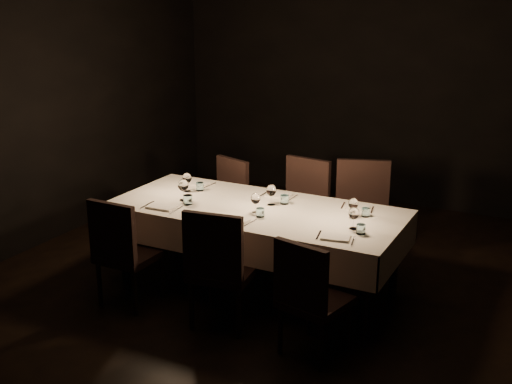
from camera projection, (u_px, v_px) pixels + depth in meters
The scene contains 14 objects.
room at pixel (256, 123), 5.29m from camera, with size 5.01×6.01×3.01m.
dining_table at pixel (256, 216), 5.53m from camera, with size 2.52×1.12×0.76m.
chair_near_left at pixel (122, 248), 5.26m from camera, with size 0.46×0.46×0.94m.
place_setting_near_left at pixel (178, 195), 5.58m from camera, with size 0.36×0.42×0.20m.
chair_near_center at pixel (219, 264), 4.90m from camera, with size 0.53×0.53×0.98m.
place_setting_near_center at pixel (251, 208), 5.27m from camera, with size 0.31×0.40×0.17m.
chair_near_right at pixel (309, 293), 4.50m from camera, with size 0.52×0.52×0.90m.
place_setting_near_right at pixel (350, 224), 4.90m from camera, with size 0.34×0.40×0.18m.
chair_far_left at pixel (225, 199), 6.56m from camera, with size 0.56×0.56×0.92m.
place_setting_far_left at pixel (193, 182), 6.00m from camera, with size 0.33×0.40×0.18m.
chair_far_center at pixel (301, 206), 6.24m from camera, with size 0.54×0.54×0.99m.
place_setting_far_center at pixel (277, 194), 5.63m from camera, with size 0.33×0.41×0.18m.
chair_far_right at pixel (362, 212), 5.98m from camera, with size 0.64×0.64×1.04m.
place_setting_far_right at pixel (357, 207), 5.30m from camera, with size 0.32×0.39×0.17m.
Camera 1 is at (2.38, -4.64, 2.51)m, focal length 45.00 mm.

